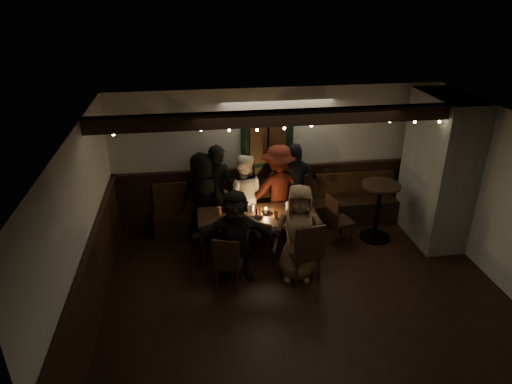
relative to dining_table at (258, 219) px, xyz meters
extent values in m
cube|color=black|center=(0.53, -1.40, -0.66)|extent=(6.00, 5.00, 0.01)
cube|color=black|center=(0.53, -1.40, 1.95)|extent=(6.00, 5.00, 0.01)
cube|color=beige|center=(0.53, 1.11, 0.65)|extent=(6.00, 0.01, 2.60)
cube|color=beige|center=(-2.48, -1.40, 0.65)|extent=(0.01, 5.00, 2.60)
cube|color=black|center=(0.53, 1.08, -0.10)|extent=(6.00, 0.05, 1.10)
cube|color=black|center=(-2.45, -1.40, -0.10)|extent=(0.05, 5.00, 1.10)
cube|color=slate|center=(3.18, 0.10, 0.65)|extent=(0.70, 1.40, 2.60)
cube|color=black|center=(0.53, 0.83, -0.43)|extent=(4.60, 0.45, 0.45)
cube|color=#3B2512|center=(0.53, 1.01, 0.05)|extent=(4.60, 0.06, 0.50)
cube|color=black|center=(0.33, 1.04, 1.00)|extent=(0.95, 0.04, 1.00)
cube|color=#3B2512|center=(0.33, 0.98, 1.00)|extent=(0.64, 0.12, 0.76)
cube|color=black|center=(0.53, -0.40, 1.84)|extent=(6.00, 0.16, 0.22)
sphere|color=#FFE599|center=(-2.07, -0.42, 1.71)|extent=(0.04, 0.04, 0.04)
sphere|color=#FFE599|center=(-1.67, -0.42, 1.73)|extent=(0.04, 0.04, 0.04)
sphere|color=#FFE599|center=(-1.27, -0.42, 1.74)|extent=(0.04, 0.04, 0.04)
sphere|color=#FFE599|center=(-0.87, -0.42, 1.72)|extent=(0.04, 0.04, 0.04)
sphere|color=#FFE599|center=(-0.47, -0.42, 1.69)|extent=(0.04, 0.04, 0.04)
sphere|color=#FFE599|center=(-0.07, -0.42, 1.68)|extent=(0.04, 0.04, 0.04)
sphere|color=#FFE599|center=(0.33, -0.42, 1.68)|extent=(0.04, 0.04, 0.04)
sphere|color=#FFE599|center=(0.73, -0.42, 1.71)|extent=(0.04, 0.04, 0.04)
sphere|color=#FFE599|center=(1.13, -0.42, 1.73)|extent=(0.04, 0.04, 0.04)
sphere|color=#FFE599|center=(1.53, -0.42, 1.74)|extent=(0.04, 0.04, 0.04)
sphere|color=#FFE599|center=(1.93, -0.42, 1.72)|extent=(0.04, 0.04, 0.04)
sphere|color=#FFE599|center=(2.33, -0.42, 1.69)|extent=(0.04, 0.04, 0.04)
sphere|color=#FFE599|center=(2.73, -0.42, 1.68)|extent=(0.04, 0.04, 0.04)
sphere|color=#FFE599|center=(3.13, -0.42, 1.69)|extent=(0.04, 0.04, 0.04)
cube|color=black|center=(0.00, 0.00, 0.03)|extent=(2.00, 0.86, 0.06)
cylinder|color=black|center=(-0.92, -0.35, -0.32)|extent=(0.07, 0.07, 0.66)
cylinder|color=black|center=(-0.92, 0.35, -0.32)|extent=(0.07, 0.07, 0.66)
cylinder|color=black|center=(0.92, -0.35, -0.32)|extent=(0.07, 0.07, 0.66)
cylinder|color=black|center=(0.92, 0.35, -0.32)|extent=(0.07, 0.07, 0.66)
cylinder|color=#BF7226|center=(-0.63, 0.14, 0.13)|extent=(0.07, 0.07, 0.13)
cylinder|color=#BF7226|center=(-0.42, -0.20, 0.13)|extent=(0.07, 0.07, 0.13)
cylinder|color=silver|center=(-0.07, 0.16, 0.13)|extent=(0.07, 0.07, 0.13)
cylinder|color=#BF7226|center=(0.28, -0.13, 0.13)|extent=(0.07, 0.07, 0.13)
cylinder|color=silver|center=(0.54, 0.16, 0.13)|extent=(0.07, 0.07, 0.13)
cylinder|color=#BF7226|center=(0.75, -0.11, 0.13)|extent=(0.07, 0.07, 0.13)
cylinder|color=white|center=(-0.52, -0.28, 0.07)|extent=(0.25, 0.25, 0.01)
cube|color=#B2B2B7|center=(0.00, -0.05, 0.08)|extent=(0.15, 0.10, 0.05)
cylinder|color=#990C0C|center=(-0.03, -0.05, 0.14)|extent=(0.03, 0.03, 0.15)
cylinder|color=gold|center=(0.03, -0.05, 0.14)|extent=(0.03, 0.03, 0.15)
cylinder|color=silver|center=(0.15, 0.05, 0.10)|extent=(0.05, 0.05, 0.08)
sphere|color=#FFB24C|center=(0.15, 0.05, 0.16)|extent=(0.03, 0.03, 0.03)
cube|color=black|center=(-0.57, -0.86, -0.24)|extent=(0.51, 0.51, 0.04)
cube|color=black|center=(-0.63, -1.03, 0.01)|extent=(0.39, 0.16, 0.46)
cylinder|color=black|center=(-0.36, -0.76, -0.46)|extent=(0.03, 0.03, 0.39)
cylinder|color=black|center=(-0.47, -1.07, -0.46)|extent=(0.03, 0.03, 0.39)
cylinder|color=black|center=(-0.67, -0.65, -0.46)|extent=(0.03, 0.03, 0.39)
cylinder|color=black|center=(-0.78, -0.96, -0.46)|extent=(0.03, 0.03, 0.39)
cube|color=black|center=(0.59, -0.86, -0.17)|extent=(0.54, 0.54, 0.04)
cube|color=black|center=(0.62, -1.07, 0.11)|extent=(0.47, 0.13, 0.53)
cylinder|color=black|center=(0.74, -0.64, -0.42)|extent=(0.04, 0.04, 0.46)
cylinder|color=black|center=(0.81, -1.01, -0.42)|extent=(0.04, 0.04, 0.46)
cylinder|color=black|center=(0.37, -0.71, -0.42)|extent=(0.04, 0.04, 0.46)
cylinder|color=black|center=(0.43, -1.08, -0.42)|extent=(0.04, 0.04, 0.46)
cube|color=black|center=(1.49, 0.12, -0.24)|extent=(0.50, 0.50, 0.04)
cube|color=black|center=(1.31, 0.07, 0.02)|extent=(0.15, 0.40, 0.47)
cylinder|color=black|center=(1.69, 0.01, -0.45)|extent=(0.03, 0.03, 0.40)
cylinder|color=black|center=(1.37, -0.08, -0.45)|extent=(0.03, 0.03, 0.40)
cylinder|color=black|center=(1.60, 0.32, -0.45)|extent=(0.03, 0.03, 0.40)
cylinder|color=black|center=(1.28, 0.24, -0.45)|extent=(0.03, 0.03, 0.40)
cylinder|color=black|center=(2.19, 0.15, -0.64)|extent=(0.55, 0.55, 0.03)
cylinder|color=black|center=(2.19, 0.15, -0.13)|extent=(0.07, 0.07, 1.05)
cylinder|color=black|center=(2.19, 0.15, 0.40)|extent=(0.67, 0.67, 0.04)
imported|color=black|center=(-0.88, 0.68, 0.15)|extent=(0.88, 0.68, 1.61)
imported|color=black|center=(-0.61, 0.77, 0.21)|extent=(0.74, 0.63, 1.72)
imported|color=#EEE3CA|center=(-0.16, 0.65, 0.13)|extent=(0.84, 0.70, 1.56)
imported|color=#46160D|center=(0.49, 0.71, 0.19)|extent=(1.17, 0.79, 1.67)
imported|color=black|center=(0.80, 0.74, 0.19)|extent=(1.01, 0.49, 1.68)
imported|color=black|center=(-0.44, -0.69, 0.10)|extent=(1.42, 0.53, 1.51)
imported|color=#8A6647|center=(0.50, -0.81, 0.14)|extent=(0.86, 0.64, 1.58)
camera|label=1|loc=(-1.01, -6.64, 3.67)|focal=32.00mm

